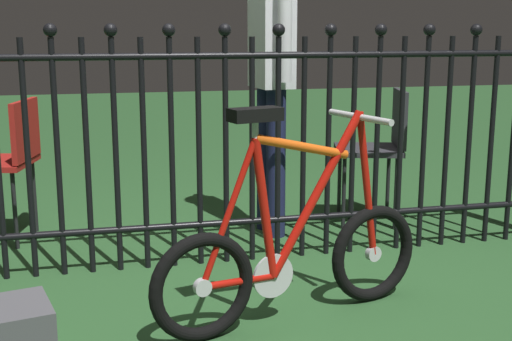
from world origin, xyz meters
TOP-DOWN VIEW (x-y plane):
  - ground_plane at (0.00, 0.00)m, footprint 20.00×20.00m
  - iron_fence at (-0.07, 0.55)m, footprint 3.79×0.07m
  - bicycle at (0.14, -0.20)m, footprint 1.21×0.47m
  - chair_charcoal at (1.05, 1.04)m, footprint 0.47×0.47m
  - chair_red at (-1.10, 1.19)m, footprint 0.49×0.49m
  - person_visitor at (0.35, 1.00)m, footprint 0.23×0.47m
  - display_crate at (-0.95, -0.30)m, footprint 0.35×0.35m

SIDE VIEW (x-z plane):
  - ground_plane at x=0.00m, z-range 0.00..0.00m
  - display_crate at x=-0.95m, z-range 0.00..0.20m
  - bicycle at x=0.14m, z-range -0.15..0.73m
  - chair_red at x=-1.10m, z-range 0.10..0.88m
  - chair_charcoal at x=1.05m, z-range 0.10..0.91m
  - iron_fence at x=-0.07m, z-range 0.01..1.25m
  - person_visitor at x=0.35m, z-range 0.17..1.85m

